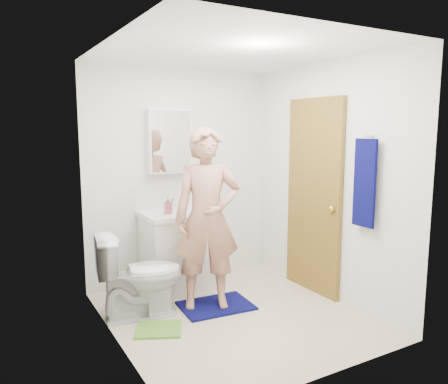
{
  "coord_description": "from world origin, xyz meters",
  "views": [
    {
      "loc": [
        -2.0,
        -3.34,
        1.75
      ],
      "look_at": [
        0.03,
        0.25,
        1.14
      ],
      "focal_mm": 35.0,
      "sensor_mm": 36.0,
      "label": 1
    }
  ],
  "objects_px": {
    "vanity_cabinet": "(179,252)",
    "towel": "(365,183)",
    "medicine_cabinet": "(170,141)",
    "toilet": "(140,275)",
    "man": "(207,219)",
    "soap_dispenser": "(168,205)",
    "toothbrush_cup": "(198,204)"
  },
  "relations": [
    {
      "from": "soap_dispenser",
      "to": "medicine_cabinet",
      "type": "bearing_deg",
      "value": 62.36
    },
    {
      "from": "towel",
      "to": "toothbrush_cup",
      "type": "distance_m",
      "value": 1.84
    },
    {
      "from": "medicine_cabinet",
      "to": "toilet",
      "type": "height_order",
      "value": "medicine_cabinet"
    },
    {
      "from": "vanity_cabinet",
      "to": "toilet",
      "type": "height_order",
      "value": "vanity_cabinet"
    },
    {
      "from": "vanity_cabinet",
      "to": "man",
      "type": "height_order",
      "value": "man"
    },
    {
      "from": "soap_dispenser",
      "to": "toothbrush_cup",
      "type": "distance_m",
      "value": 0.44
    },
    {
      "from": "man",
      "to": "medicine_cabinet",
      "type": "bearing_deg",
      "value": 113.01
    },
    {
      "from": "toilet",
      "to": "soap_dispenser",
      "type": "xyz_separation_m",
      "value": [
        0.47,
        0.44,
        0.54
      ]
    },
    {
      "from": "towel",
      "to": "toilet",
      "type": "distance_m",
      "value": 2.22
    },
    {
      "from": "vanity_cabinet",
      "to": "toilet",
      "type": "bearing_deg",
      "value": -141.02
    },
    {
      "from": "toilet",
      "to": "soap_dispenser",
      "type": "relative_size",
      "value": 4.41
    },
    {
      "from": "medicine_cabinet",
      "to": "toilet",
      "type": "distance_m",
      "value": 1.53
    },
    {
      "from": "toilet",
      "to": "soap_dispenser",
      "type": "bearing_deg",
      "value": -37.39
    },
    {
      "from": "vanity_cabinet",
      "to": "towel",
      "type": "relative_size",
      "value": 1.0
    },
    {
      "from": "soap_dispenser",
      "to": "toothbrush_cup",
      "type": "bearing_deg",
      "value": 17.67
    },
    {
      "from": "vanity_cabinet",
      "to": "soap_dispenser",
      "type": "distance_m",
      "value": 0.56
    },
    {
      "from": "towel",
      "to": "soap_dispenser",
      "type": "height_order",
      "value": "towel"
    },
    {
      "from": "vanity_cabinet",
      "to": "medicine_cabinet",
      "type": "bearing_deg",
      "value": 90.0
    },
    {
      "from": "toothbrush_cup",
      "to": "man",
      "type": "bearing_deg",
      "value": -109.57
    },
    {
      "from": "towel",
      "to": "toothbrush_cup",
      "type": "bearing_deg",
      "value": 120.26
    },
    {
      "from": "vanity_cabinet",
      "to": "man",
      "type": "xyz_separation_m",
      "value": [
        0.02,
        -0.64,
        0.49
      ]
    },
    {
      "from": "soap_dispenser",
      "to": "towel",
      "type": "bearing_deg",
      "value": -47.07
    },
    {
      "from": "medicine_cabinet",
      "to": "towel",
      "type": "height_order",
      "value": "medicine_cabinet"
    },
    {
      "from": "medicine_cabinet",
      "to": "soap_dispenser",
      "type": "xyz_separation_m",
      "value": [
        -0.15,
        -0.28,
        -0.66
      ]
    },
    {
      "from": "towel",
      "to": "soap_dispenser",
      "type": "bearing_deg",
      "value": 132.93
    },
    {
      "from": "medicine_cabinet",
      "to": "towel",
      "type": "relative_size",
      "value": 0.87
    },
    {
      "from": "soap_dispenser",
      "to": "vanity_cabinet",
      "type": "bearing_deg",
      "value": 21.26
    },
    {
      "from": "towel",
      "to": "man",
      "type": "relative_size",
      "value": 0.46
    },
    {
      "from": "toilet",
      "to": "towel",
      "type": "bearing_deg",
      "value": -109.41
    },
    {
      "from": "man",
      "to": "soap_dispenser",
      "type": "bearing_deg",
      "value": 127.78
    },
    {
      "from": "toothbrush_cup",
      "to": "medicine_cabinet",
      "type": "bearing_deg",
      "value": 150.97
    },
    {
      "from": "towel",
      "to": "man",
      "type": "bearing_deg",
      "value": 143.89
    }
  ]
}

